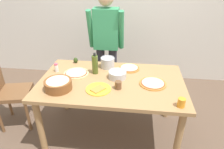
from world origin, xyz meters
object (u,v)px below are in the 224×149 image
plate_with_slice (98,89)px  salt_shaker (56,68)px  pizza_raw_on_board (76,73)px  olive_oil_bottle (95,64)px  popcorn_bowl (58,84)px  steel_pot (108,62)px  chair_wooden_left (6,89)px  pizza_cooked_on_tray (153,83)px  pizza_second_cooked (129,68)px  avocado (76,60)px  dining_table (111,88)px  mixing_bowl_steel (117,75)px  person_cook (106,42)px  cup_small_brown (118,85)px  cup_orange (181,103)px

plate_with_slice → salt_shaker: (-0.57, 0.34, 0.04)m
pizza_raw_on_board → olive_oil_bottle: 0.25m
plate_with_slice → popcorn_bowl: popcorn_bowl is taller
popcorn_bowl → steel_pot: steel_pot is taller
chair_wooden_left → popcorn_bowl: (0.80, -0.25, 0.28)m
pizza_cooked_on_tray → popcorn_bowl: popcorn_bowl is taller
pizza_second_cooked → avocado: avocado is taller
dining_table → mixing_bowl_steel: mixing_bowl_steel is taller
person_cook → cup_small_brown: person_cook is taller
pizza_cooked_on_tray → plate_with_slice: size_ratio=1.11×
pizza_second_cooked → steel_pot: steel_pot is taller
dining_table → salt_shaker: salt_shaker is taller
person_cook → olive_oil_bottle: person_cook is taller
pizza_cooked_on_tray → avocado: 1.07m
dining_table → popcorn_bowl: size_ratio=5.71×
pizza_raw_on_board → popcorn_bowl: bearing=-104.6°
chair_wooden_left → avocado: size_ratio=13.57×
plate_with_slice → avocado: avocado is taller
steel_pot → dining_table: bearing=-74.9°
dining_table → plate_with_slice: plate_with_slice is taller
pizza_second_cooked → salt_shaker: bearing=-167.9°
pizza_raw_on_board → pizza_second_cooked: 0.65m
pizza_second_cooked → steel_pot: size_ratio=1.49×
person_cook → avocado: bearing=-135.8°
pizza_raw_on_board → salt_shaker: 0.25m
person_cook → pizza_raw_on_board: 0.72m
cup_orange → pizza_second_cooked: bearing=125.3°
pizza_cooked_on_tray → steel_pot: 0.64m
salt_shaker → dining_table: bearing=-11.2°
plate_with_slice → popcorn_bowl: size_ratio=0.93×
mixing_bowl_steel → popcorn_bowl: bearing=-152.1°
plate_with_slice → mixing_bowl_steel: 0.32m
plate_with_slice → cup_small_brown: size_ratio=3.06×
person_cook → pizza_second_cooked: size_ratio=6.28×
salt_shaker → pizza_second_cooked: bearing=12.1°
plate_with_slice → dining_table: bearing=60.8°
pizza_second_cooked → pizza_raw_on_board: bearing=-161.1°
pizza_raw_on_board → avocado: (-0.09, 0.30, 0.03)m
olive_oil_bottle → steel_pot: 0.22m
person_cook → popcorn_bowl: (-0.36, -0.99, -0.12)m
olive_oil_bottle → avocado: bearing=140.5°
chair_wooden_left → pizza_second_cooked: bearing=11.3°
dining_table → olive_oil_bottle: size_ratio=6.25×
pizza_raw_on_board → cup_small_brown: cup_small_brown is taller
person_cook → dining_table: bearing=-77.7°
plate_with_slice → steel_pot: steel_pot is taller
avocado → olive_oil_bottle: bearing=-39.5°
popcorn_bowl → cup_small_brown: 0.62m
mixing_bowl_steel → avocado: mixing_bowl_steel is taller
person_cook → olive_oil_bottle: (-0.05, -0.60, -0.07)m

